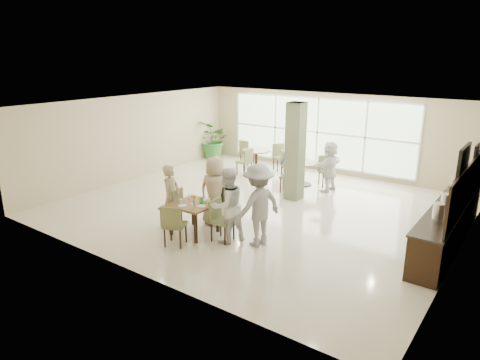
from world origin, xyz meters
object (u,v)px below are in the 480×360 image
Objects in this scene: round_table_left at (256,155)px; potted_plant at (214,140)px; round_table_right at (303,168)px; adult_standing at (294,145)px; adult_a at (291,167)px; adult_b at (329,166)px; buffet_counter at (450,220)px; teen_left at (171,197)px; teen_standing at (258,205)px; teen_right at (227,205)px; main_table at (194,207)px; teen_far at (215,191)px.

potted_plant is at bearing 167.92° from round_table_left.
adult_standing is at bearing 128.62° from round_table_right.
adult_b is at bearing 55.07° from adult_a.
adult_standing is (-1.07, 2.13, 0.16)m from adult_a.
round_table_right is 5.17m from buffet_counter.
adult_b is at bearing 152.47° from buffet_counter.
teen_standing is at bearing -94.60° from teen_left.
teen_right is 6.44m from adult_standing.
adult_a reaches higher than main_table.
teen_standing is 6.41m from adult_standing.
round_table_left is at bearing 158.83° from buffet_counter.
round_table_left is 0.60× the size of teen_right.
adult_a reaches higher than potted_plant.
round_table_right is at bearing 87.69° from main_table.
adult_a is at bearing -143.63° from teen_standing.
buffet_counter is (4.74, -2.06, -0.00)m from round_table_right.
teen_right is (1.55, 0.17, 0.07)m from teen_left.
adult_b is 0.83× the size of adult_standing.
adult_a is at bearing -89.35° from round_table_right.
adult_standing is (-0.87, 5.54, 0.08)m from teen_far.
adult_a reaches higher than round_table_left.
potted_plant is (-4.42, 6.13, 0.11)m from main_table.
adult_a is (0.21, 4.18, 0.12)m from main_table.
round_table_left is 6.23m from teen_right.
teen_far is at bearing -107.52° from teen_right.
adult_standing is (-2.01, 1.41, 0.16)m from adult_b.
buffet_counter is at bearing 143.67° from teen_right.
teen_left reaches higher than round_table_left.
potted_plant is 0.81× the size of adult_standing.
adult_b is (1.15, 4.90, 0.12)m from main_table.
teen_far is at bearing -54.57° from teen_left.
adult_b is (3.18, -0.72, 0.22)m from round_table_left.
main_table is 4.19m from adult_a.
teen_left is 2.25m from teen_standing.
round_table_left is 3.26m from adult_b.
potted_plant is 5.71m from adult_b.
teen_standing is 4.04m from adult_a.
main_table is at bearing 78.66° from teen_far.
round_table_left is 0.67× the size of potted_plant.
adult_a is at bearing -44.63° from adult_b.
teen_standing is at bearing -52.90° from adult_a.
adult_a is 2.39m from adult_standing.
buffet_counter is 2.74× the size of teen_right.
round_table_left is at bearing 109.79° from main_table.
adult_standing is at bearing 97.75° from main_table.
adult_standing is (3.56, 0.18, 0.18)m from potted_plant.
round_table_right is at bearing -25.31° from teen_left.
buffet_counter is at bearing -21.17° from round_table_left.
adult_a is (-4.73, 1.26, 0.22)m from buffet_counter.
teen_right reaches higher than round_table_left.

